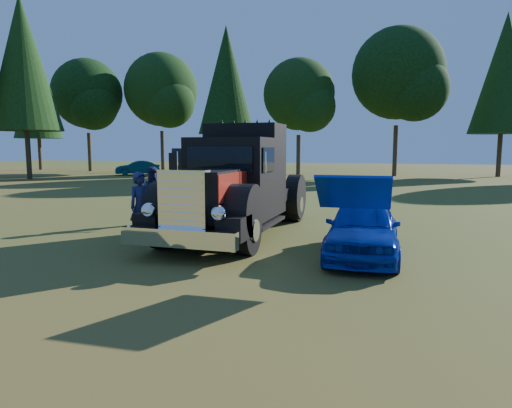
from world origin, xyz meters
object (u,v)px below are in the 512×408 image
(hotrod_coupe, at_px, (363,227))
(distant_teal_car, at_px, (138,168))
(spectator_far, at_px, (154,196))
(diamond_t_truck, at_px, (235,188))
(spectator_near, at_px, (141,207))

(hotrod_coupe, bearing_deg, distant_teal_car, 130.38)
(spectator_far, height_order, distant_teal_car, spectator_far)
(hotrod_coupe, distance_m, spectator_far, 6.88)
(diamond_t_truck, relative_size, spectator_near, 4.09)
(diamond_t_truck, distance_m, spectator_near, 2.48)
(diamond_t_truck, xyz_separation_m, distant_teal_car, (-17.15, 22.74, -0.67))
(diamond_t_truck, relative_size, hotrod_coupe, 1.76)
(hotrod_coupe, height_order, spectator_far, hotrod_coupe)
(spectator_near, xyz_separation_m, distant_teal_car, (-15.19, 24.21, -0.27))
(spectator_far, distance_m, distant_teal_car, 26.03)
(hotrod_coupe, bearing_deg, spectator_far, 159.35)
(hotrod_coupe, xyz_separation_m, spectator_near, (-5.44, 0.04, 0.23))
(diamond_t_truck, bearing_deg, hotrod_coupe, -23.47)
(hotrod_coupe, distance_m, distant_teal_car, 31.83)
(spectator_near, bearing_deg, spectator_far, 52.14)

